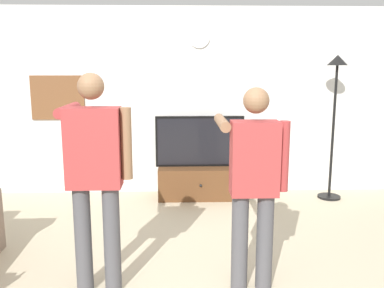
% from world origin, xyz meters
% --- Properties ---
extents(back_wall, '(6.40, 0.10, 2.70)m').
position_xyz_m(back_wall, '(0.00, 2.95, 1.35)').
color(back_wall, silver).
rests_on(back_wall, ground_plane).
extents(tv_stand, '(1.18, 0.51, 0.45)m').
position_xyz_m(tv_stand, '(0.23, 2.60, 0.23)').
color(tv_stand, brown).
rests_on(tv_stand, ground_plane).
extents(television, '(1.25, 0.07, 0.72)m').
position_xyz_m(television, '(0.23, 2.65, 0.81)').
color(television, black).
rests_on(television, tv_stand).
extents(wall_clock, '(0.30, 0.03, 0.30)m').
position_xyz_m(wall_clock, '(0.23, 2.89, 2.27)').
color(wall_clock, white).
extents(framed_picture, '(0.76, 0.04, 0.63)m').
position_xyz_m(framed_picture, '(-1.81, 2.90, 1.42)').
color(framed_picture, brown).
extents(floor_lamp, '(0.32, 0.32, 2.02)m').
position_xyz_m(floor_lamp, '(2.09, 2.50, 1.44)').
color(floor_lamp, black).
rests_on(floor_lamp, ground_plane).
extents(person_standing_nearer_lamp, '(0.61, 0.78, 1.83)m').
position_xyz_m(person_standing_nearer_lamp, '(-0.76, 0.10, 1.05)').
color(person_standing_nearer_lamp, '#4C4C51').
rests_on(person_standing_nearer_lamp, ground_plane).
extents(person_standing_nearer_couch, '(0.57, 0.78, 1.72)m').
position_xyz_m(person_standing_nearer_couch, '(0.54, 0.10, 0.97)').
color(person_standing_nearer_couch, '#4C4C51').
rests_on(person_standing_nearer_couch, ground_plane).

